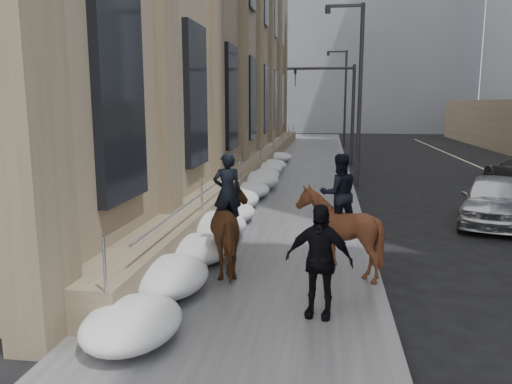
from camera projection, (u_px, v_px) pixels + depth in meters
ground at (243, 303)px, 9.56m from camera, size 140.00×140.00×0.00m
sidewalk at (286, 200)px, 19.30m from camera, size 5.00×80.00×0.12m
curb at (355, 202)px, 18.93m from camera, size 0.24×80.00×0.12m
limestone_building at (210, 11)px, 28.17m from camera, size 6.10×44.00×18.00m
bg_building_mid at (350, 23)px, 64.97m from camera, size 30.00×12.00×28.00m
bg_building_far at (282, 62)px, 78.77m from camera, size 24.00×12.00×20.00m
streetlight_mid at (357, 84)px, 22.01m from camera, size 1.71×0.24×8.00m
streetlight_far at (343, 93)px, 41.49m from camera, size 1.71×0.24×8.00m
traffic_signal at (338, 99)px, 30.00m from camera, size 4.10×0.22×6.00m
snow_bank at (242, 198)px, 17.58m from camera, size 1.70×18.10×0.76m
mounted_horse_left at (234, 226)px, 10.90m from camera, size 1.66×2.40×2.59m
mounted_horse_right at (338, 225)px, 10.74m from camera, size 1.93×2.06×2.60m
pedestrian at (319, 261)px, 8.55m from camera, size 1.24×0.68×2.00m
car_silver at (493, 199)px, 15.72m from camera, size 3.21×4.89×1.55m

